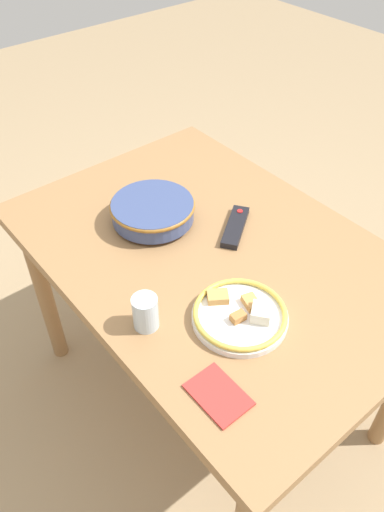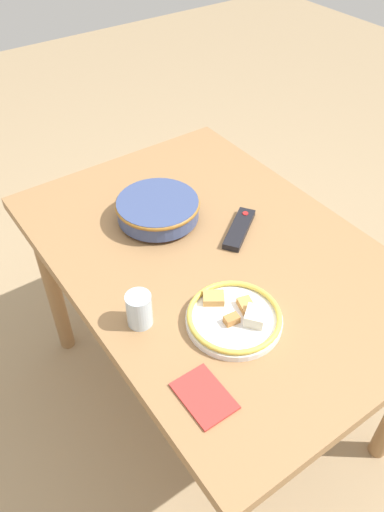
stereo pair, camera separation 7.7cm
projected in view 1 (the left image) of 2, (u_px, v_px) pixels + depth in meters
ground_plane at (207, 391)px, 1.99m from camera, size 8.00×8.00×0.00m
dining_table at (212, 272)px, 1.54m from camera, size 1.23×0.85×0.76m
noodle_bowl at (153, 210)px, 1.54m from camera, size 0.26×0.26×0.07m
food_plate at (240, 315)px, 1.26m from camera, size 0.25×0.25×0.05m
tv_remote at (235, 227)px, 1.53m from camera, size 0.15×0.19×0.02m
drinking_glass at (145, 312)px, 1.23m from camera, size 0.07×0.07×0.10m
folded_napkin at (218, 395)px, 1.11m from camera, size 0.14×0.10×0.01m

